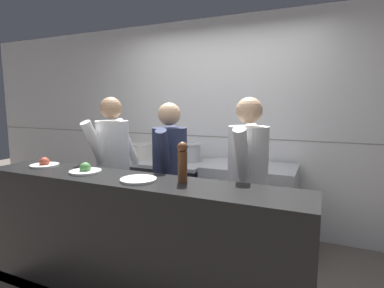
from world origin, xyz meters
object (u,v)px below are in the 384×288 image
Objects in this scene: plated_dish_main at (45,164)px; pepper_mill at (183,161)px; stock_pot at (142,151)px; sauce_pot at (190,152)px; plated_dish_appetiser at (85,170)px; plated_dish_dessert at (138,180)px; chef_line at (247,184)px; oven_range at (164,194)px; chef_sous at (170,178)px; mixing_bowl_steel at (254,161)px; chef_head_cook at (113,168)px.

plated_dish_main is 0.84× the size of pepper_mill.
sauce_pot is (0.61, 0.11, 0.01)m from stock_pot.
plated_dish_main is 0.96× the size of plated_dish_appetiser.
sauce_pot is at bearing 100.13° from plated_dish_dessert.
chef_line is at bearing -25.77° from stock_pot.
plated_dish_dessert is at bearing -67.04° from oven_range.
plated_dish_dessert is at bearing -79.87° from sauce_pot.
chef_sous is (0.43, 0.62, -0.16)m from plated_dish_appetiser.
stock_pot reaches higher than oven_range.
plated_dish_appetiser is (0.51, -0.04, 0.00)m from plated_dish_main.
plated_dish_main is (-1.56, -1.37, 0.09)m from mixing_bowl_steel.
chef_head_cook is (-1.28, -0.80, -0.03)m from mixing_bowl_steel.
chef_line reaches higher than plated_dish_main.
sauce_pot is 1.06× the size of plated_dish_appetiser.
chef_sous is (-0.10, 0.66, -0.15)m from plated_dish_dessert.
chef_sous reaches higher than plated_dish_dessert.
plated_dish_appetiser is at bearing -100.52° from sauce_pot.
plated_dish_appetiser is (0.07, -1.39, 0.60)m from oven_range.
plated_dish_main is (-0.17, -1.29, 0.06)m from stock_pot.
mixing_bowl_steel is 1.01m from chef_sous.
chef_head_cook is 0.66m from chef_sous.
chef_head_cook is at bearing 64.00° from plated_dish_main.
plated_dish_main is at bearing -162.35° from chef_line.
pepper_mill is 0.69m from chef_line.
sauce_pot is 0.96m from chef_head_cook.
plated_dish_main is 0.51m from plated_dish_appetiser.
chef_head_cook is (0.28, 0.58, -0.13)m from plated_dish_main.
sauce_pot is at bearing 9.15° from oven_range.
plated_dish_main is (-0.44, -1.35, 0.60)m from oven_range.
sauce_pot is 1.24m from chef_line.
chef_line reaches higher than mixing_bowl_steel.
stock_pot is 1.19× the size of plated_dish_main.
stock_pot is at bearing -168.24° from oven_range.
sauce_pot is 0.92× the size of pepper_mill.
chef_head_cook reaches higher than pepper_mill.
chef_line is at bearing 45.25° from plated_dish_dessert.
plated_dish_main is at bearing -105.49° from chef_head_cook.
chef_sous reaches higher than plated_dish_appetiser.
oven_range is at bearing -170.85° from sauce_pot.
stock_pot is 1.30m from plated_dish_main.
chef_sous is (0.51, -0.77, 0.44)m from oven_range.
pepper_mill is 0.18× the size of chef_head_cook.
chef_line is at bearing -43.03° from sauce_pot.
oven_range is 0.71× the size of chef_line.
sauce_pot is 1.10× the size of plated_dish_main.
chef_sous is at bearing 125.83° from pepper_mill.
stock_pot is 1.38m from plated_dish_appetiser.
chef_sous is (-0.40, 0.56, -0.29)m from pepper_mill.
mixing_bowl_steel is at bearing -2.13° from sauce_pot.
chef_sous is (0.78, -0.72, -0.10)m from stock_pot.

